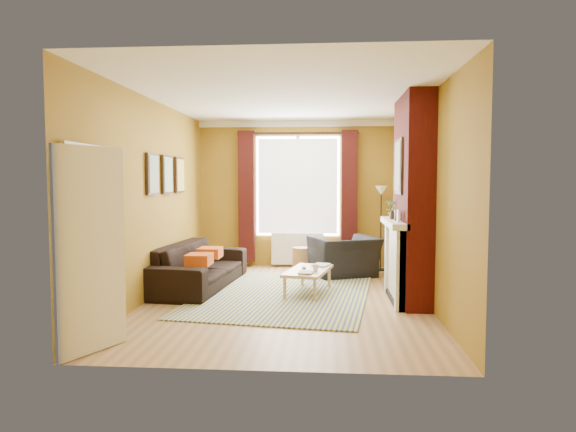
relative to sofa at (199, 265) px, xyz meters
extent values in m
plane|color=olive|center=(1.42, -0.68, -0.34)|extent=(5.50, 5.50, 0.00)
cube|color=olive|center=(1.42, 2.07, 1.06)|extent=(3.80, 0.02, 2.80)
cube|color=olive|center=(1.42, -3.43, 1.06)|extent=(3.80, 0.02, 2.80)
cube|color=olive|center=(3.32, -0.68, 1.06)|extent=(0.02, 5.50, 2.80)
cube|color=olive|center=(-0.48, -0.68, 1.06)|extent=(0.02, 5.50, 2.80)
cube|color=white|center=(1.42, -0.68, 2.46)|extent=(3.80, 5.50, 0.01)
cube|color=#410C09|center=(3.14, -0.68, 1.06)|extent=(0.35, 1.40, 2.80)
cube|color=white|center=(2.95, -0.68, 0.21)|extent=(0.12, 1.30, 1.10)
cube|color=white|center=(2.90, -0.68, 0.74)|extent=(0.22, 1.40, 0.08)
cube|color=white|center=(2.93, -1.26, 0.18)|extent=(0.16, 0.14, 1.04)
cube|color=white|center=(2.93, -0.10, 0.18)|extent=(0.16, 0.14, 1.04)
cube|color=black|center=(2.98, -0.68, 0.11)|extent=(0.06, 0.80, 0.90)
cube|color=black|center=(2.96, -0.68, -0.31)|extent=(0.20, 1.00, 0.06)
cube|color=white|center=(2.91, -1.03, 0.86)|extent=(0.03, 0.12, 0.16)
cube|color=black|center=(2.91, -0.78, 0.85)|extent=(0.03, 0.10, 0.14)
cylinder|color=black|center=(2.91, -0.53, 0.84)|extent=(0.10, 0.10, 0.12)
cube|color=black|center=(2.96, -0.68, 1.51)|extent=(0.03, 0.60, 0.75)
cube|color=#B6863D|center=(2.93, -0.68, 1.51)|extent=(0.01, 0.52, 0.66)
cube|color=white|center=(1.42, 2.03, 2.40)|extent=(3.80, 0.08, 0.12)
cube|color=white|center=(1.42, 2.04, 1.21)|extent=(1.60, 0.04, 1.90)
cube|color=white|center=(1.42, 2.00, 1.21)|extent=(1.50, 0.02, 1.80)
cube|color=white|center=(1.42, 2.02, 1.21)|extent=(0.06, 0.04, 1.90)
cube|color=#3B100D|center=(0.44, 1.95, 1.01)|extent=(0.30, 0.16, 2.50)
cube|color=#3B100D|center=(2.40, 1.95, 1.01)|extent=(0.30, 0.16, 2.50)
cylinder|color=black|center=(1.42, 1.95, 2.21)|extent=(2.30, 0.05, 0.05)
cube|color=white|center=(1.42, 1.97, 0.01)|extent=(1.00, 0.10, 0.60)
cube|color=white|center=(0.97, 1.91, 0.01)|extent=(0.04, 0.03, 0.56)
cube|color=white|center=(1.08, 1.91, 0.01)|extent=(0.04, 0.03, 0.56)
cube|color=white|center=(1.19, 1.91, 0.01)|extent=(0.04, 0.03, 0.56)
cube|color=white|center=(1.30, 1.91, 0.01)|extent=(0.04, 0.03, 0.56)
cube|color=white|center=(1.41, 1.91, 0.01)|extent=(0.04, 0.03, 0.56)
cube|color=white|center=(1.52, 1.91, 0.01)|extent=(0.04, 0.03, 0.56)
cube|color=white|center=(1.63, 1.91, 0.01)|extent=(0.04, 0.03, 0.56)
cube|color=white|center=(1.74, 1.91, 0.01)|extent=(0.04, 0.03, 0.56)
cube|color=white|center=(1.85, 1.91, 0.01)|extent=(0.04, 0.03, 0.56)
cube|color=black|center=(-0.45, -0.78, 1.41)|extent=(0.04, 0.44, 0.58)
cube|color=orange|center=(-0.43, -0.78, 1.41)|extent=(0.01, 0.38, 0.52)
cube|color=black|center=(-0.45, -0.13, 1.41)|extent=(0.04, 0.44, 0.58)
cube|color=#319456|center=(-0.43, -0.13, 1.41)|extent=(0.01, 0.38, 0.52)
cube|color=black|center=(-0.45, 0.52, 1.41)|extent=(0.04, 0.44, 0.58)
cube|color=orange|center=(-0.43, 0.52, 1.41)|extent=(0.01, 0.38, 0.52)
cube|color=white|center=(-0.46, -2.73, 0.66)|extent=(0.05, 0.94, 2.06)
cube|color=black|center=(-0.44, -2.73, 0.66)|extent=(0.02, 0.80, 1.98)
cube|color=white|center=(-0.26, -3.09, 0.66)|extent=(0.37, 0.74, 1.98)
imported|color=#427132|center=(2.91, -0.23, 0.91)|extent=(0.14, 0.10, 0.27)
cube|color=#B7420F|center=(0.15, -0.60, 0.19)|extent=(0.34, 0.40, 0.16)
cube|color=#B7420F|center=(0.15, 0.10, 0.19)|extent=(0.34, 0.40, 0.16)
cube|color=#324189|center=(1.36, -0.47, -0.33)|extent=(2.77, 3.55, 0.02)
imported|color=black|center=(0.00, 0.00, 0.00)|extent=(1.14, 2.42, 0.68)
imported|color=black|center=(2.28, 1.07, 0.00)|extent=(1.34, 1.27, 0.69)
cube|color=tan|center=(1.71, -0.32, -0.01)|extent=(0.75, 1.16, 0.04)
cylinder|color=tan|center=(1.40, -0.75, -0.19)|extent=(0.05, 0.05, 0.31)
cylinder|color=tan|center=(1.82, -0.84, -0.19)|extent=(0.05, 0.05, 0.31)
cylinder|color=tan|center=(1.60, 0.20, -0.19)|extent=(0.05, 0.05, 0.31)
cylinder|color=tan|center=(2.02, 0.11, -0.19)|extent=(0.05, 0.05, 0.31)
cylinder|color=#9A6E43|center=(1.51, 1.59, -0.13)|extent=(0.41, 0.41, 0.43)
cylinder|color=black|center=(2.97, 1.72, -0.33)|extent=(0.25, 0.25, 0.03)
cylinder|color=black|center=(2.97, 1.72, 0.41)|extent=(0.03, 0.03, 1.44)
cone|color=beige|center=(2.97, 1.72, 1.14)|extent=(0.25, 0.25, 0.17)
imported|color=#999999|center=(1.59, -0.64, 0.03)|extent=(0.23, 0.29, 0.03)
imported|color=#999999|center=(1.79, 0.05, 0.03)|extent=(0.30, 0.36, 0.02)
imported|color=#999999|center=(1.82, -0.46, 0.06)|extent=(0.11, 0.11, 0.09)
cube|color=#242426|center=(1.64, -0.23, 0.03)|extent=(0.07, 0.18, 0.02)
camera|label=1|loc=(1.98, -7.78, 1.32)|focal=32.00mm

